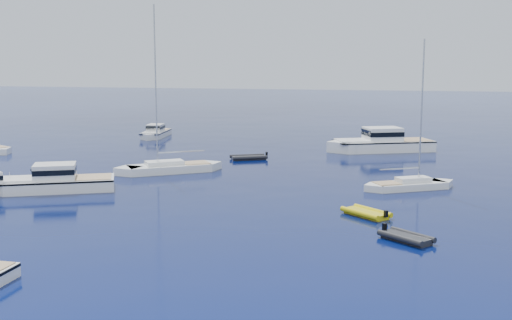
# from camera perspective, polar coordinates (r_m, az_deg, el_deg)

# --- Properties ---
(ground) EXTENTS (400.00, 400.00, 0.00)m
(ground) POSITION_cam_1_polar(r_m,az_deg,el_deg) (31.98, -4.86, -10.62)
(ground) COLOR navy
(ground) RESTS_ON ground
(motor_cruiser_centre) EXTENTS (11.40, 7.76, 2.89)m
(motor_cruiser_centre) POSITION_cam_1_polar(r_m,az_deg,el_deg) (55.01, -17.81, -2.66)
(motor_cruiser_centre) COLOR white
(motor_cruiser_centre) RESTS_ON ground
(motor_cruiser_distant) EXTENTS (14.25, 9.34, 3.60)m
(motor_cruiser_distant) POSITION_cam_1_polar(r_m,az_deg,el_deg) (76.54, 11.09, 0.80)
(motor_cruiser_distant) COLOR white
(motor_cruiser_distant) RESTS_ON ground
(motor_cruiser_horizon) EXTENTS (3.76, 9.10, 2.32)m
(motor_cruiser_horizon) POSITION_cam_1_polar(r_m,az_deg,el_deg) (89.72, -9.04, 2.05)
(motor_cruiser_horizon) COLOR silver
(motor_cruiser_horizon) RESTS_ON ground
(sailboat_mid_l) EXTENTS (10.78, 8.79, 16.38)m
(sailboat_mid_l) POSITION_cam_1_polar(r_m,az_deg,el_deg) (61.63, -7.82, -1.09)
(sailboat_mid_l) COLOR white
(sailboat_mid_l) RESTS_ON ground
(sailboat_centre) EXTENTS (8.72, 6.38, 12.88)m
(sailboat_centre) POSITION_cam_1_polar(r_m,az_deg,el_deg) (54.72, 13.63, -2.54)
(sailboat_centre) COLOR white
(sailboat_centre) RESTS_ON ground
(tender_yellow) EXTENTS (4.06, 3.89, 0.95)m
(tender_yellow) POSITION_cam_1_polar(r_m,az_deg,el_deg) (44.75, 9.88, -4.99)
(tender_yellow) COLOR #CEBD0C
(tender_yellow) RESTS_ON ground
(tender_grey_near) EXTENTS (3.83, 3.60, 0.95)m
(tender_grey_near) POSITION_cam_1_polar(r_m,az_deg,el_deg) (39.21, 13.36, -7.11)
(tender_grey_near) COLOR black
(tender_grey_near) RESTS_ON ground
(tender_grey_far) EXTENTS (4.63, 3.84, 0.95)m
(tender_grey_far) POSITION_cam_1_polar(r_m,az_deg,el_deg) (68.87, -0.68, 0.06)
(tender_grey_far) COLOR black
(tender_grey_far) RESTS_ON ground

